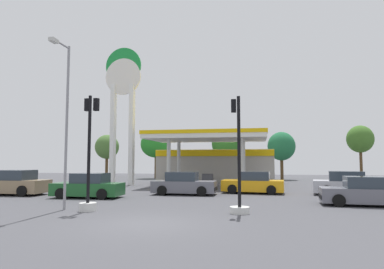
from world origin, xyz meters
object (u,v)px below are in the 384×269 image
object	(u,v)px
station_pole_sign	(123,99)
car_2	(363,192)
tree_1	(156,144)
tree_3	(281,146)
car_1	(253,183)
traffic_signal_1	(239,182)
traffic_signal_0	(89,172)
corner_streetlamp	(65,110)
tree_0	(107,147)
car_0	(13,184)
car_4	(184,184)
car_5	(348,184)
car_3	(88,187)
tree_2	(226,144)
tree_4	(360,139)

from	to	relation	value
station_pole_sign	car_2	world-z (taller)	station_pole_sign
tree_1	tree_3	xyz separation A→B (m)	(15.62, 0.11, -0.41)
car_1	traffic_signal_1	bearing A→B (deg)	-92.88
traffic_signal_0	corner_streetlamp	world-z (taller)	corner_streetlamp
traffic_signal_0	tree_0	size ratio (longest dim) A/B	0.89
car_0	car_1	size ratio (longest dim) A/B	1.06
car_0	tree_0	distance (m)	23.98
traffic_signal_0	tree_3	world-z (taller)	tree_3
tree_0	car_4	bearing A→B (deg)	-53.67
car_4	tree_3	world-z (taller)	tree_3
station_pole_sign	car_4	world-z (taller)	station_pole_sign
car_2	car_0	bearing A→B (deg)	176.38
car_2	tree_3	size ratio (longest dim) A/B	0.72
station_pole_sign	car_5	bearing A→B (deg)	-18.36
traffic_signal_1	tree_3	size ratio (longest dim) A/B	0.88
car_4	car_2	bearing A→B (deg)	-20.20
car_0	car_3	xyz separation A→B (m)	(5.67, -0.64, -0.06)
traffic_signal_0	tree_2	world-z (taller)	tree_2
car_5	tree_3	bearing A→B (deg)	99.07
car_3	car_5	distance (m)	16.33
car_5	tree_1	size ratio (longest dim) A/B	0.75
station_pole_sign	tree_4	xyz separation A→B (m)	(24.04, 12.79, -3.30)
traffic_signal_1	car_4	bearing A→B (deg)	118.54
tree_4	corner_streetlamp	xyz separation A→B (m)	(-20.33, -28.24, -0.22)
car_0	car_1	xyz separation A→B (m)	(15.37, 4.12, -0.06)
car_0	traffic_signal_1	distance (m)	15.74
car_4	tree_4	world-z (taller)	tree_4
car_3	car_4	bearing A→B (deg)	29.47
corner_streetlamp	car_4	bearing A→B (deg)	64.47
car_0	tree_4	world-z (taller)	tree_4
traffic_signal_0	tree_2	bearing A→B (deg)	82.99
car_4	car_5	world-z (taller)	car_5
traffic_signal_1	car_3	bearing A→B (deg)	154.68
car_0	tree_3	xyz separation A→B (m)	(18.49, 21.94, 3.21)
car_5	tree_4	xyz separation A→B (m)	(6.04, 18.77, 4.02)
traffic_signal_0	traffic_signal_1	xyz separation A→B (m)	(6.56, 0.61, -0.37)
station_pole_sign	tree_0	xyz separation A→B (m)	(-7.90, 13.54, -3.92)
traffic_signal_0	tree_3	distance (m)	29.46
tree_0	tree_2	xyz separation A→B (m)	(16.33, -0.72, 0.21)
car_1	corner_streetlamp	bearing A→B (deg)	-130.17
car_5	tree_2	world-z (taller)	tree_2
car_4	tree_2	world-z (taller)	tree_2
traffic_signal_1	tree_2	bearing A→B (deg)	96.39
car_3	tree_1	distance (m)	22.95
car_1	car_3	size ratio (longest dim) A/B	1.02
corner_streetlamp	tree_0	bearing A→B (deg)	111.84
tree_2	tree_3	distance (m)	6.72
traffic_signal_1	car_2	bearing A→B (deg)	32.00
car_1	tree_0	bearing A→B (deg)	136.01
car_4	tree_1	distance (m)	21.42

